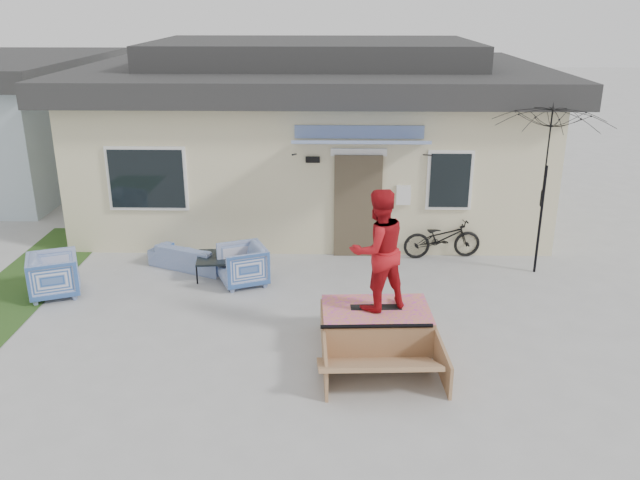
{
  "coord_description": "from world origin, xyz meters",
  "views": [
    {
      "loc": [
        0.51,
        -8.16,
        4.94
      ],
      "look_at": [
        0.3,
        1.8,
        1.3
      ],
      "focal_mm": 36.96,
      "sensor_mm": 36.0,
      "label": 1
    }
  ],
  "objects_px": {
    "coffee_table": "(220,266)",
    "bicycle": "(442,234)",
    "loveseat": "(190,252)",
    "patio_umbrella": "(545,184)",
    "skateboard": "(376,307)",
    "skater": "(378,248)",
    "armchair_left": "(54,273)",
    "skate_ramp": "(376,326)",
    "armchair_right": "(243,263)"
  },
  "relations": [
    {
      "from": "loveseat",
      "to": "bicycle",
      "type": "relative_size",
      "value": 1.01
    },
    {
      "from": "coffee_table",
      "to": "skate_ramp",
      "type": "height_order",
      "value": "skate_ramp"
    },
    {
      "from": "skate_ramp",
      "to": "skater",
      "type": "relative_size",
      "value": 1.17
    },
    {
      "from": "skateboard",
      "to": "bicycle",
      "type": "bearing_deg",
      "value": 63.86
    },
    {
      "from": "skateboard",
      "to": "skater",
      "type": "relative_size",
      "value": 0.42
    },
    {
      "from": "loveseat",
      "to": "skate_ramp",
      "type": "bearing_deg",
      "value": 164.25
    },
    {
      "from": "skater",
      "to": "skateboard",
      "type": "bearing_deg",
      "value": 180.0
    },
    {
      "from": "armchair_right",
      "to": "armchair_left",
      "type": "bearing_deg",
      "value": -102.79
    },
    {
      "from": "loveseat",
      "to": "coffee_table",
      "type": "distance_m",
      "value": 0.79
    },
    {
      "from": "skater",
      "to": "coffee_table",
      "type": "bearing_deg",
      "value": -67.63
    },
    {
      "from": "armchair_left",
      "to": "bicycle",
      "type": "distance_m",
      "value": 7.39
    },
    {
      "from": "coffee_table",
      "to": "armchair_left",
      "type": "bearing_deg",
      "value": -161.64
    },
    {
      "from": "loveseat",
      "to": "patio_umbrella",
      "type": "height_order",
      "value": "patio_umbrella"
    },
    {
      "from": "patio_umbrella",
      "to": "coffee_table",
      "type": "bearing_deg",
      "value": -176.73
    },
    {
      "from": "loveseat",
      "to": "patio_umbrella",
      "type": "distance_m",
      "value": 6.84
    },
    {
      "from": "skate_ramp",
      "to": "coffee_table",
      "type": "bearing_deg",
      "value": 135.61
    },
    {
      "from": "armchair_left",
      "to": "skateboard",
      "type": "height_order",
      "value": "armchair_left"
    },
    {
      "from": "skate_ramp",
      "to": "skateboard",
      "type": "xyz_separation_m",
      "value": [
        -0.0,
        0.05,
        0.29
      ]
    },
    {
      "from": "loveseat",
      "to": "armchair_left",
      "type": "height_order",
      "value": "armchair_left"
    },
    {
      "from": "patio_umbrella",
      "to": "armchair_left",
      "type": "bearing_deg",
      "value": -171.83
    },
    {
      "from": "loveseat",
      "to": "skateboard",
      "type": "bearing_deg",
      "value": 164.76
    },
    {
      "from": "armchair_right",
      "to": "skateboard",
      "type": "height_order",
      "value": "armchair_right"
    },
    {
      "from": "bicycle",
      "to": "patio_umbrella",
      "type": "relative_size",
      "value": 0.72
    },
    {
      "from": "armchair_left",
      "to": "skater",
      "type": "relative_size",
      "value": 0.46
    },
    {
      "from": "coffee_table",
      "to": "skateboard",
      "type": "relative_size",
      "value": 1.06
    },
    {
      "from": "armchair_left",
      "to": "skater",
      "type": "xyz_separation_m",
      "value": [
        5.57,
        -1.52,
        1.09
      ]
    },
    {
      "from": "bicycle",
      "to": "patio_umbrella",
      "type": "xyz_separation_m",
      "value": [
        1.69,
        -0.73,
        1.24
      ]
    },
    {
      "from": "bicycle",
      "to": "skateboard",
      "type": "bearing_deg",
      "value": 148.77
    },
    {
      "from": "loveseat",
      "to": "skater",
      "type": "distance_m",
      "value": 4.64
    },
    {
      "from": "coffee_table",
      "to": "bicycle",
      "type": "height_order",
      "value": "bicycle"
    },
    {
      "from": "bicycle",
      "to": "skate_ramp",
      "type": "bearing_deg",
      "value": 149.13
    },
    {
      "from": "coffee_table",
      "to": "skateboard",
      "type": "distance_m",
      "value": 3.73
    },
    {
      "from": "bicycle",
      "to": "skater",
      "type": "relative_size",
      "value": 0.85
    },
    {
      "from": "skateboard",
      "to": "skater",
      "type": "xyz_separation_m",
      "value": [
        0.0,
        0.0,
        0.95
      ]
    },
    {
      "from": "patio_umbrella",
      "to": "skateboard",
      "type": "distance_m",
      "value": 4.43
    },
    {
      "from": "armchair_right",
      "to": "coffee_table",
      "type": "bearing_deg",
      "value": -148.48
    },
    {
      "from": "coffee_table",
      "to": "skate_ramp",
      "type": "xyz_separation_m",
      "value": [
        2.8,
        -2.49,
        0.07
      ]
    },
    {
      "from": "skate_ramp",
      "to": "loveseat",
      "type": "bearing_deg",
      "value": 136.96
    },
    {
      "from": "armchair_left",
      "to": "skateboard",
      "type": "xyz_separation_m",
      "value": [
        5.57,
        -1.52,
        0.14
      ]
    },
    {
      "from": "bicycle",
      "to": "skateboard",
      "type": "distance_m",
      "value": 3.84
    },
    {
      "from": "armchair_left",
      "to": "bicycle",
      "type": "xyz_separation_m",
      "value": [
        7.12,
        2.0,
        0.08
      ]
    },
    {
      "from": "coffee_table",
      "to": "loveseat",
      "type": "bearing_deg",
      "value": 146.28
    },
    {
      "from": "skateboard",
      "to": "loveseat",
      "type": "bearing_deg",
      "value": 137.88
    },
    {
      "from": "patio_umbrella",
      "to": "skate_ramp",
      "type": "distance_m",
      "value": 4.55
    },
    {
      "from": "armchair_left",
      "to": "skater",
      "type": "height_order",
      "value": "skater"
    },
    {
      "from": "bicycle",
      "to": "coffee_table",
      "type": "bearing_deg",
      "value": 96.46
    },
    {
      "from": "loveseat",
      "to": "coffee_table",
      "type": "bearing_deg",
      "value": 170.76
    },
    {
      "from": "skateboard",
      "to": "armchair_right",
      "type": "bearing_deg",
      "value": 135.62
    },
    {
      "from": "bicycle",
      "to": "armchair_right",
      "type": "bearing_deg",
      "value": 102.82
    },
    {
      "from": "skater",
      "to": "armchair_left",
      "type": "bearing_deg",
      "value": -41.85
    }
  ]
}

